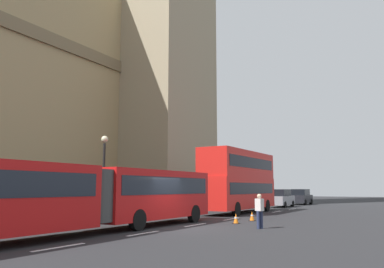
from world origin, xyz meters
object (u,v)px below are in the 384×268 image
object	(u,v)px
traffic_cone_west	(236,219)
street_lamp	(104,171)
articulated_bus	(87,193)
pedestrian_near_cones	(260,210)
sedan_trailing	(301,197)
sedan_lead	(281,198)
traffic_cone_middle	(252,216)
double_decker_bus	(239,179)

from	to	relation	value
traffic_cone_west	street_lamp	distance (m)	8.78
articulated_bus	pedestrian_near_cones	distance (m)	8.27
articulated_bus	traffic_cone_west	distance (m)	8.74
sedan_trailing	pedestrian_near_cones	bearing A→B (deg)	-169.09
sedan_lead	traffic_cone_middle	bearing A→B (deg)	-167.85
street_lamp	articulated_bus	bearing A→B (deg)	-142.04
articulated_bus	traffic_cone_west	xyz separation A→B (m)	(7.84, -3.57, -1.46)
sedan_lead	traffic_cone_middle	size ratio (longest dim) A/B	7.59
double_decker_bus	pedestrian_near_cones	bearing A→B (deg)	-151.89
articulated_bus	double_decker_bus	distance (m)	16.62
pedestrian_near_cones	traffic_cone_middle	bearing A→B (deg)	26.40
sedan_lead	sedan_trailing	world-z (taller)	same
double_decker_bus	traffic_cone_middle	world-z (taller)	double_decker_bus
sedan_trailing	traffic_cone_middle	size ratio (longest dim) A/B	7.59
double_decker_bus	sedan_trailing	size ratio (longest dim) A/B	2.26
sedan_trailing	pedestrian_near_cones	world-z (taller)	sedan_trailing
traffic_cone_middle	pedestrian_near_cones	bearing A→B (deg)	-153.60
articulated_bus	traffic_cone_middle	distance (m)	10.78
sedan_trailing	street_lamp	xyz separation A→B (m)	(-29.30, 4.58, 2.14)
traffic_cone_west	traffic_cone_middle	xyz separation A→B (m)	(2.20, -0.09, 0.00)
traffic_cone_middle	articulated_bus	bearing A→B (deg)	159.98
articulated_bus	sedan_trailing	world-z (taller)	articulated_bus
pedestrian_near_cones	street_lamp	bearing A→B (deg)	91.04
street_lamp	traffic_cone_middle	bearing A→B (deg)	-62.44
traffic_cone_west	pedestrian_near_cones	bearing A→B (deg)	-131.68
street_lamp	pedestrian_near_cones	distance (m)	10.41
sedan_lead	traffic_cone_west	bearing A→B (deg)	-169.39
sedan_lead	pedestrian_near_cones	bearing A→B (deg)	-165.03
traffic_cone_west	pedestrian_near_cones	world-z (taller)	pedestrian_near_cones
sedan_trailing	sedan_lead	bearing A→B (deg)	177.88
sedan_trailing	traffic_cone_middle	xyz separation A→B (m)	(-25.04, -3.59, -0.63)
articulated_bus	sedan_lead	bearing A→B (deg)	0.40
articulated_bus	double_decker_bus	bearing A→B (deg)	0.01
traffic_cone_west	street_lamp	size ratio (longest dim) A/B	0.11
double_decker_bus	pedestrian_near_cones	xyz separation A→B (m)	(-10.64, -5.68, -1.80)
street_lamp	sedan_trailing	bearing A→B (deg)	-8.88
street_lamp	double_decker_bus	bearing A→B (deg)	-22.60
traffic_cone_west	articulated_bus	bearing A→B (deg)	155.53
sedan_lead	traffic_cone_west	xyz separation A→B (m)	(-20.08, -3.76, -0.63)
traffic_cone_west	traffic_cone_middle	world-z (taller)	same
double_decker_bus	street_lamp	distance (m)	11.73
sedan_trailing	traffic_cone_middle	bearing A→B (deg)	-171.85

